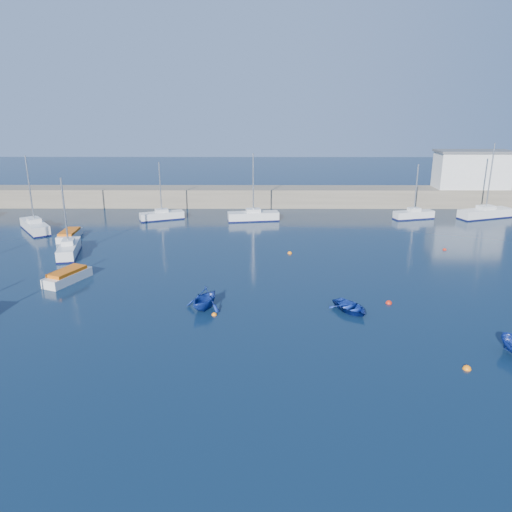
{
  "coord_description": "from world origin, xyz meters",
  "views": [
    {
      "loc": [
        -0.33,
        -25.18,
        14.7
      ],
      "look_at": [
        -0.52,
        16.46,
        1.6
      ],
      "focal_mm": 35.0,
      "sensor_mm": 36.0,
      "label": 1
    }
  ],
  "objects_px": {
    "sailboat_7": "(414,214)",
    "sailboat_3": "(69,249)",
    "dinghy_center": "(350,307)",
    "sailboat_8": "(485,213)",
    "sailboat_5": "(162,215)",
    "motorboat_1": "(67,276)",
    "dinghy_left": "(204,298)",
    "motorboat_2": "(70,235)",
    "sailboat_4": "(35,226)",
    "sailboat_6": "(253,216)",
    "harbor_office": "(472,170)"
  },
  "relations": [
    {
      "from": "sailboat_8",
      "to": "dinghy_center",
      "type": "distance_m",
      "value": 37.8
    },
    {
      "from": "sailboat_8",
      "to": "motorboat_2",
      "type": "relative_size",
      "value": 2.08
    },
    {
      "from": "sailboat_7",
      "to": "sailboat_8",
      "type": "distance_m",
      "value": 9.47
    },
    {
      "from": "sailboat_7",
      "to": "dinghy_center",
      "type": "bearing_deg",
      "value": 141.06
    },
    {
      "from": "dinghy_center",
      "to": "sailboat_4",
      "type": "bearing_deg",
      "value": 114.58
    },
    {
      "from": "sailboat_5",
      "to": "motorboat_2",
      "type": "relative_size",
      "value": 1.59
    },
    {
      "from": "sailboat_6",
      "to": "motorboat_1",
      "type": "bearing_deg",
      "value": 136.76
    },
    {
      "from": "sailboat_7",
      "to": "sailboat_8",
      "type": "height_order",
      "value": "sailboat_8"
    },
    {
      "from": "sailboat_4",
      "to": "sailboat_6",
      "type": "xyz_separation_m",
      "value": [
        25.42,
        5.49,
        -0.01
      ]
    },
    {
      "from": "sailboat_8",
      "to": "motorboat_2",
      "type": "bearing_deg",
      "value": 81.93
    },
    {
      "from": "sailboat_3",
      "to": "sailboat_6",
      "type": "distance_m",
      "value": 23.32
    },
    {
      "from": "sailboat_8",
      "to": "motorboat_1",
      "type": "height_order",
      "value": "sailboat_8"
    },
    {
      "from": "sailboat_7",
      "to": "dinghy_center",
      "type": "height_order",
      "value": "sailboat_7"
    },
    {
      "from": "sailboat_7",
      "to": "dinghy_left",
      "type": "xyz_separation_m",
      "value": [
        -23.96,
        -29.05,
        0.26
      ]
    },
    {
      "from": "harbor_office",
      "to": "motorboat_1",
      "type": "xyz_separation_m",
      "value": [
        -46.4,
        -31.75,
        -4.6
      ]
    },
    {
      "from": "harbor_office",
      "to": "sailboat_7",
      "type": "bearing_deg",
      "value": -141.1
    },
    {
      "from": "sailboat_7",
      "to": "sailboat_3",
      "type": "bearing_deg",
      "value": 97.6
    },
    {
      "from": "sailboat_3",
      "to": "dinghy_left",
      "type": "bearing_deg",
      "value": -53.67
    },
    {
      "from": "harbor_office",
      "to": "sailboat_5",
      "type": "relative_size",
      "value": 1.37
    },
    {
      "from": "sailboat_5",
      "to": "motorboat_2",
      "type": "distance_m",
      "value": 12.49
    },
    {
      "from": "motorboat_2",
      "to": "dinghy_center",
      "type": "height_order",
      "value": "motorboat_2"
    },
    {
      "from": "harbor_office",
      "to": "motorboat_2",
      "type": "distance_m",
      "value": 54.48
    },
    {
      "from": "sailboat_7",
      "to": "dinghy_left",
      "type": "bearing_deg",
      "value": 125.85
    },
    {
      "from": "sailboat_3",
      "to": "motorboat_1",
      "type": "height_order",
      "value": "sailboat_3"
    },
    {
      "from": "sailboat_4",
      "to": "dinghy_center",
      "type": "distance_m",
      "value": 39.99
    },
    {
      "from": "sailboat_3",
      "to": "sailboat_5",
      "type": "relative_size",
      "value": 1.05
    },
    {
      "from": "sailboat_8",
      "to": "sailboat_4",
      "type": "bearing_deg",
      "value": 77.65
    },
    {
      "from": "sailboat_6",
      "to": "sailboat_8",
      "type": "xyz_separation_m",
      "value": [
        30.1,
        1.7,
        0.03
      ]
    },
    {
      "from": "sailboat_8",
      "to": "sailboat_7",
      "type": "bearing_deg",
      "value": 74.03
    },
    {
      "from": "sailboat_4",
      "to": "dinghy_left",
      "type": "bearing_deg",
      "value": -81.58
    },
    {
      "from": "sailboat_5",
      "to": "sailboat_4",
      "type": "bearing_deg",
      "value": 90.63
    },
    {
      "from": "motorboat_2",
      "to": "sailboat_6",
      "type": "bearing_deg",
      "value": 20.57
    },
    {
      "from": "sailboat_3",
      "to": "sailboat_5",
      "type": "bearing_deg",
      "value": 55.43
    },
    {
      "from": "harbor_office",
      "to": "sailboat_4",
      "type": "xyz_separation_m",
      "value": [
        -56.38,
        -14.88,
        -4.48
      ]
    },
    {
      "from": "sailboat_3",
      "to": "dinghy_center",
      "type": "height_order",
      "value": "sailboat_3"
    },
    {
      "from": "sailboat_6",
      "to": "sailboat_3",
      "type": "bearing_deg",
      "value": 120.62
    },
    {
      "from": "harbor_office",
      "to": "sailboat_4",
      "type": "bearing_deg",
      "value": -165.21
    },
    {
      "from": "sailboat_3",
      "to": "dinghy_center",
      "type": "distance_m",
      "value": 28.85
    },
    {
      "from": "sailboat_3",
      "to": "sailboat_4",
      "type": "distance_m",
      "value": 11.83
    },
    {
      "from": "motorboat_1",
      "to": "dinghy_left",
      "type": "distance_m",
      "value": 13.37
    },
    {
      "from": "motorboat_1",
      "to": "dinghy_left",
      "type": "xyz_separation_m",
      "value": [
        12.13,
        -5.62,
        0.32
      ]
    },
    {
      "from": "motorboat_2",
      "to": "sailboat_8",
      "type": "bearing_deg",
      "value": 8.99
    },
    {
      "from": "sailboat_7",
      "to": "motorboat_1",
      "type": "xyz_separation_m",
      "value": [
        -36.09,
        -23.43,
        -0.07
      ]
    },
    {
      "from": "sailboat_8",
      "to": "sailboat_5",
      "type": "bearing_deg",
      "value": 72.0
    },
    {
      "from": "sailboat_3",
      "to": "dinghy_left",
      "type": "xyz_separation_m",
      "value": [
        14.76,
        -13.22,
        0.2
      ]
    },
    {
      "from": "dinghy_center",
      "to": "motorboat_1",
      "type": "bearing_deg",
      "value": 134.61
    },
    {
      "from": "sailboat_6",
      "to": "motorboat_1",
      "type": "relative_size",
      "value": 1.83
    },
    {
      "from": "sailboat_7",
      "to": "sailboat_8",
      "type": "xyz_separation_m",
      "value": [
        9.45,
        0.62,
        0.07
      ]
    },
    {
      "from": "sailboat_8",
      "to": "motorboat_1",
      "type": "bearing_deg",
      "value": 98.12
    },
    {
      "from": "sailboat_3",
      "to": "motorboat_2",
      "type": "xyz_separation_m",
      "value": [
        -2.16,
        6.07,
        -0.19
      ]
    }
  ]
}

